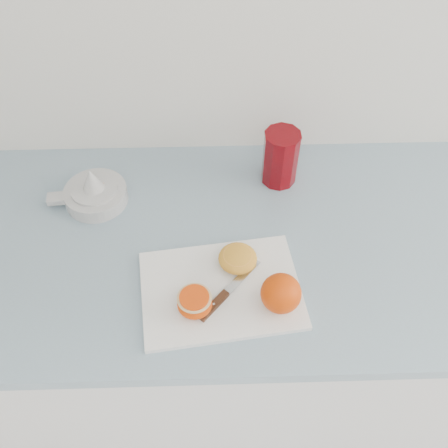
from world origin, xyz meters
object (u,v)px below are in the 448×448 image
(half_orange, at_px, (195,303))
(counter, at_px, (201,333))
(red_tumbler, at_px, (280,159))
(citrus_juicer, at_px, (95,193))
(cutting_board, at_px, (221,290))

(half_orange, bearing_deg, counter, 91.51)
(counter, relative_size, red_tumbler, 18.64)
(counter, height_order, half_orange, half_orange)
(half_orange, xyz_separation_m, citrus_juicer, (-0.23, 0.30, -0.01))
(cutting_board, bearing_deg, red_tumbler, 65.13)
(cutting_board, distance_m, citrus_juicer, 0.38)
(citrus_juicer, bearing_deg, counter, -27.37)
(counter, bearing_deg, red_tumbler, 41.17)
(counter, xyz_separation_m, half_orange, (0.00, -0.18, 0.48))
(counter, relative_size, cutting_board, 8.22)
(citrus_juicer, bearing_deg, half_orange, -52.31)
(cutting_board, bearing_deg, citrus_juicer, 137.86)
(cutting_board, distance_m, half_orange, 0.07)
(citrus_juicer, height_order, red_tumbler, red_tumbler)
(half_orange, xyz_separation_m, red_tumbler, (0.20, 0.36, 0.03))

